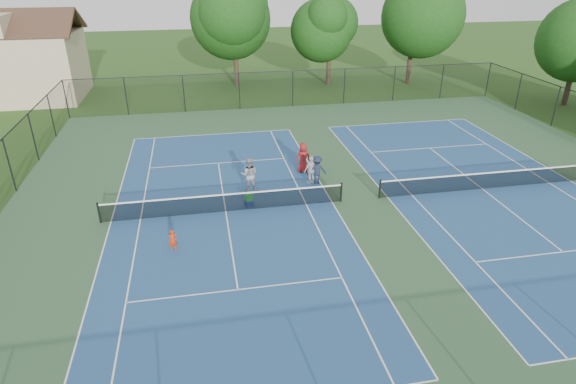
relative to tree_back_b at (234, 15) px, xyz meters
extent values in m
plane|color=#234716|center=(4.00, -26.00, -6.60)|extent=(140.00, 140.00, 0.00)
cube|color=#315736|center=(4.00, -26.00, -6.59)|extent=(36.00, 36.00, 0.01)
cube|color=navy|center=(-3.00, -26.00, -6.59)|extent=(10.97, 23.77, 0.00)
cube|color=white|center=(-3.00, -14.12, -6.58)|extent=(10.97, 0.06, 0.00)
cube|color=white|center=(-8.48, -26.00, -6.58)|extent=(0.06, 23.77, 0.00)
cube|color=white|center=(2.49, -26.00, -6.58)|extent=(0.06, 23.77, 0.00)
cube|color=white|center=(-7.12, -26.00, -6.58)|extent=(0.06, 23.77, 0.00)
cube|color=white|center=(1.12, -26.00, -6.58)|extent=(0.06, 23.77, 0.00)
cube|color=white|center=(-3.00, -19.60, -6.58)|extent=(8.23, 0.06, 0.00)
cube|color=white|center=(-3.00, -32.40, -6.58)|extent=(8.23, 0.06, 0.00)
cube|color=white|center=(-3.00, -26.00, -6.58)|extent=(0.06, 12.80, 0.00)
cylinder|color=black|center=(-8.95, -26.00, -6.06)|extent=(0.10, 0.10, 1.07)
cylinder|color=black|center=(2.95, -26.00, -6.06)|extent=(0.10, 0.10, 1.07)
cube|color=black|center=(-3.00, -26.00, -6.13)|extent=(11.90, 0.01, 0.90)
cube|color=white|center=(-3.00, -26.00, -5.65)|extent=(11.90, 0.04, 0.07)
cube|color=navy|center=(11.00, -26.00, -6.59)|extent=(10.97, 23.77, 0.00)
cube|color=white|center=(11.00, -14.12, -6.58)|extent=(10.97, 0.06, 0.00)
cube|color=white|center=(5.51, -26.00, -6.58)|extent=(0.06, 23.77, 0.00)
cube|color=white|center=(16.48, -26.00, -6.58)|extent=(0.06, 23.77, 0.00)
cube|color=white|center=(6.88, -26.00, -6.58)|extent=(0.06, 23.77, 0.00)
cube|color=white|center=(15.12, -26.00, -6.58)|extent=(0.06, 23.77, 0.00)
cube|color=white|center=(11.00, -19.60, -6.58)|extent=(8.23, 0.06, 0.00)
cube|color=white|center=(11.00, -32.40, -6.58)|extent=(8.23, 0.06, 0.00)
cube|color=white|center=(11.00, -26.00, -6.58)|extent=(0.06, 12.80, 0.00)
cylinder|color=black|center=(5.05, -26.00, -6.06)|extent=(0.10, 0.10, 1.07)
cube|color=black|center=(11.00, -26.00, -6.13)|extent=(11.90, 0.01, 0.90)
cube|color=white|center=(11.00, -26.00, -5.65)|extent=(11.90, 0.04, 0.07)
cylinder|color=black|center=(-14.00, -8.00, -5.10)|extent=(0.08, 0.08, 3.00)
cylinder|color=black|center=(-9.50, -8.00, -5.10)|extent=(0.08, 0.08, 3.00)
cylinder|color=black|center=(-5.00, -8.00, -5.10)|extent=(0.08, 0.08, 3.00)
cylinder|color=black|center=(-0.50, -8.00, -5.10)|extent=(0.08, 0.08, 3.00)
cylinder|color=black|center=(4.00, -8.00, -5.10)|extent=(0.08, 0.08, 3.00)
cylinder|color=black|center=(8.50, -8.00, -5.10)|extent=(0.08, 0.08, 3.00)
cylinder|color=black|center=(13.00, -8.00, -5.10)|extent=(0.08, 0.08, 3.00)
cylinder|color=black|center=(17.50, -8.00, -5.10)|extent=(0.08, 0.08, 3.00)
cylinder|color=black|center=(22.00, -8.00, -5.10)|extent=(0.08, 0.08, 3.00)
cylinder|color=black|center=(-14.00, -21.50, -5.10)|extent=(0.08, 0.08, 3.00)
cylinder|color=black|center=(22.00, -17.00, -5.10)|extent=(0.08, 0.08, 3.00)
cylinder|color=black|center=(-14.00, -17.00, -5.10)|extent=(0.08, 0.08, 3.00)
cylinder|color=black|center=(22.00, -12.50, -5.10)|extent=(0.08, 0.08, 3.00)
cylinder|color=black|center=(-14.00, -12.50, -5.10)|extent=(0.08, 0.08, 3.00)
cube|color=black|center=(4.00, -8.00, -5.10)|extent=(36.00, 0.01, 3.00)
cube|color=black|center=(4.00, -8.00, -3.60)|extent=(36.00, 0.05, 0.05)
cylinder|color=#2D2116|center=(0.00, 0.00, -4.53)|extent=(0.44, 0.44, 4.14)
sphere|color=#173E11|center=(0.00, 0.00, -0.37)|extent=(7.60, 7.60, 7.60)
sphere|color=#173E11|center=(0.00, 0.00, 0.26)|extent=(6.23, 6.23, 6.23)
sphere|color=#173E11|center=(0.00, 0.00, 0.88)|extent=(4.86, 4.86, 4.86)
cylinder|color=#2D2116|center=(9.00, -1.00, -4.89)|extent=(0.44, 0.44, 3.42)
sphere|color=#173E11|center=(9.00, -1.00, -1.53)|extent=(6.00, 6.00, 6.00)
sphere|color=#173E11|center=(9.00, -1.00, -0.82)|extent=(4.92, 4.92, 4.92)
sphere|color=#173E11|center=(9.00, -1.00, -0.12)|extent=(3.84, 3.84, 3.84)
cylinder|color=#2D2116|center=(17.00, -2.00, -4.44)|extent=(0.44, 0.44, 4.32)
sphere|color=#173E11|center=(17.00, -2.00, -0.13)|extent=(7.80, 7.80, 7.80)
sphere|color=#173E11|center=(17.00, -2.00, 0.48)|extent=(6.40, 6.40, 6.40)
sphere|color=#173E11|center=(17.00, -2.00, 1.10)|extent=(4.99, 4.99, 4.99)
cylinder|color=#2D2116|center=(27.00, -12.00, -4.80)|extent=(0.44, 0.44, 3.60)
cube|color=tan|center=(-19.00, -1.00, -3.80)|extent=(10.00, 8.00, 5.60)
cube|color=tan|center=(-19.00, -1.00, -0.12)|extent=(1.20, 8.00, 1.76)
cube|color=#422B1E|center=(-19.00, -3.00, -0.02)|extent=(10.80, 4.10, 2.15)
cube|color=#422B1E|center=(-19.00, 1.00, -0.02)|extent=(10.80, 4.10, 2.15)
imported|color=red|center=(-5.45, -29.13, -6.10)|extent=(0.41, 0.33, 1.00)
imported|color=gray|center=(-1.53, -23.81, -5.64)|extent=(1.04, 0.88, 1.90)
imported|color=silver|center=(1.95, -23.51, -5.79)|extent=(1.03, 0.74, 1.62)
imported|color=#192138|center=(2.27, -23.55, -5.78)|extent=(1.08, 0.66, 1.62)
imported|color=maroon|center=(1.84, -21.86, -5.70)|extent=(0.92, 0.64, 1.78)
cube|color=navy|center=(-1.79, -25.60, -6.44)|extent=(0.47, 0.39, 0.30)
cube|color=green|center=(-1.79, -25.60, -6.09)|extent=(0.40, 0.35, 0.40)
camera|label=1|loc=(-3.90, -47.32, 4.79)|focal=30.00mm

